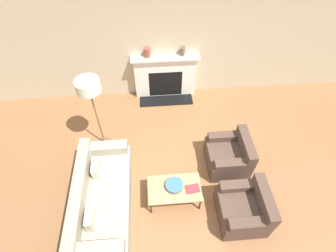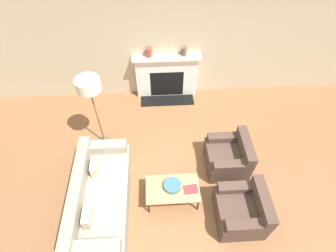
{
  "view_description": "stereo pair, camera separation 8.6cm",
  "coord_description": "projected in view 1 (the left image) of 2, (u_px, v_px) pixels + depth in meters",
  "views": [
    {
      "loc": [
        -0.55,
        -2.43,
        4.75
      ],
      "look_at": [
        -0.25,
        1.32,
        0.45
      ],
      "focal_mm": 28.0,
      "sensor_mm": 36.0,
      "label": 1
    },
    {
      "loc": [
        -0.47,
        -2.43,
        4.75
      ],
      "look_at": [
        -0.25,
        1.32,
        0.45
      ],
      "focal_mm": 28.0,
      "sensor_mm": 36.0,
      "label": 2
    }
  ],
  "objects": [
    {
      "name": "ground_plane",
      "position": [
        186.0,
        190.0,
        5.2
      ],
      "size": [
        18.0,
        18.0,
        0.0
      ],
      "primitive_type": "plane",
      "color": "brown"
    },
    {
      "name": "wall_back",
      "position": [
        173.0,
        42.0,
        6.08
      ],
      "size": [
        18.0,
        0.06,
        2.9
      ],
      "color": "#BCAD8E",
      "rests_on": "ground_plane"
    },
    {
      "name": "fireplace",
      "position": [
        165.0,
        77.0,
        6.64
      ],
      "size": [
        1.65,
        0.59,
        1.18
      ],
      "color": "silver",
      "rests_on": "ground_plane"
    },
    {
      "name": "couch",
      "position": [
        101.0,
        199.0,
        4.76
      ],
      "size": [
        0.94,
        2.13,
        0.76
      ],
      "rotation": [
        0.0,
        0.0,
        1.57
      ],
      "color": "#9E937F",
      "rests_on": "ground_plane"
    },
    {
      "name": "armchair_near",
      "position": [
        244.0,
        209.0,
        4.63
      ],
      "size": [
        0.81,
        0.86,
        0.77
      ],
      "rotation": [
        0.0,
        0.0,
        -1.57
      ],
      "color": "#4C382D",
      "rests_on": "ground_plane"
    },
    {
      "name": "armchair_far",
      "position": [
        229.0,
        156.0,
        5.37
      ],
      "size": [
        0.81,
        0.86,
        0.77
      ],
      "rotation": [
        0.0,
        0.0,
        -1.57
      ],
      "color": "#4C382D",
      "rests_on": "ground_plane"
    },
    {
      "name": "coffee_table",
      "position": [
        174.0,
        189.0,
        4.81
      ],
      "size": [
        0.98,
        0.59,
        0.39
      ],
      "color": "tan",
      "rests_on": "ground_plane"
    },
    {
      "name": "bowl",
      "position": [
        174.0,
        185.0,
        4.78
      ],
      "size": [
        0.33,
        0.33,
        0.08
      ],
      "color": "#38667A",
      "rests_on": "coffee_table"
    },
    {
      "name": "book",
      "position": [
        193.0,
        189.0,
        4.77
      ],
      "size": [
        0.26,
        0.2,
        0.02
      ],
      "rotation": [
        0.0,
        0.0,
        0.12
      ],
      "color": "#9E2D33",
      "rests_on": "coffee_table"
    },
    {
      "name": "floor_lamp",
      "position": [
        89.0,
        91.0,
        4.79
      ],
      "size": [
        0.46,
        0.46,
        1.8
      ],
      "color": "brown",
      "rests_on": "ground_plane"
    },
    {
      "name": "mantel_vase_left",
      "position": [
        147.0,
        53.0,
        6.08
      ],
      "size": [
        0.15,
        0.15,
        0.22
      ],
      "color": "brown",
      "rests_on": "fireplace"
    },
    {
      "name": "mantel_vase_center_left",
      "position": [
        183.0,
        51.0,
        6.13
      ],
      "size": [
        0.12,
        0.12,
        0.21
      ],
      "color": "brown",
      "rests_on": "fireplace"
    }
  ]
}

